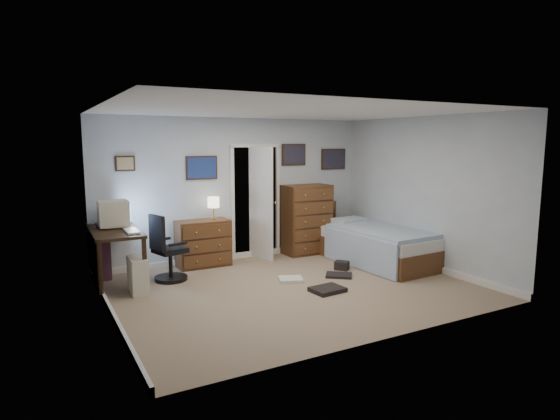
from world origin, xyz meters
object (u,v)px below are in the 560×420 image
object	(u,v)px
tall_dresser	(306,219)
computer_desk	(108,242)
low_dresser	(203,243)
office_chair	(167,255)
bed	(378,245)

from	to	relation	value
tall_dresser	computer_desk	bearing A→B (deg)	-175.77
computer_desk	low_dresser	size ratio (longest dim) A/B	1.65
office_chair	low_dresser	distance (m)	0.96
office_chair	tall_dresser	world-z (taller)	tall_dresser
computer_desk	low_dresser	bearing A→B (deg)	14.69
low_dresser	computer_desk	bearing A→B (deg)	-165.71
office_chair	low_dresser	xyz separation A→B (m)	(0.77, 0.57, -0.00)
computer_desk	office_chair	world-z (taller)	office_chair
low_dresser	tall_dresser	world-z (taller)	tall_dresser
bed	computer_desk	bearing A→B (deg)	165.07
office_chair	low_dresser	bearing A→B (deg)	20.67
bed	tall_dresser	bearing A→B (deg)	115.88
low_dresser	office_chair	bearing A→B (deg)	-142.36
computer_desk	office_chair	size ratio (longest dim) A/B	1.42
computer_desk	low_dresser	distance (m)	1.63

